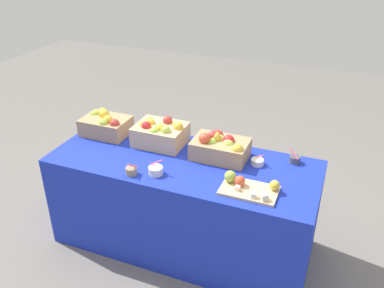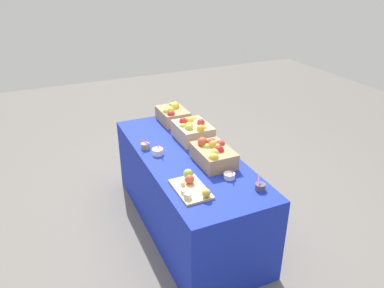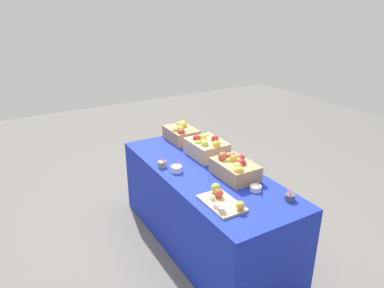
{
  "view_description": "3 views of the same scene",
  "coord_description": "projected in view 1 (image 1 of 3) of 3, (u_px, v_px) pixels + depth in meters",
  "views": [
    {
      "loc": [
        0.98,
        -2.27,
        2.2
      ],
      "look_at": [
        0.06,
        0.02,
        0.88
      ],
      "focal_mm": 38.06,
      "sensor_mm": 36.0,
      "label": 1
    },
    {
      "loc": [
        2.62,
        -1.13,
        2.25
      ],
      "look_at": [
        0.1,
        0.01,
        0.88
      ],
      "focal_mm": 34.85,
      "sensor_mm": 36.0,
      "label": 2
    },
    {
      "loc": [
        2.35,
        -1.5,
        2.11
      ],
      "look_at": [
        -0.2,
        -0.02,
        0.92
      ],
      "focal_mm": 33.54,
      "sensor_mm": 36.0,
      "label": 3
    }
  ],
  "objects": [
    {
      "name": "apple_crate_right",
      "position": [
        220.0,
        147.0,
        2.87
      ],
      "size": [
        0.39,
        0.27,
        0.2
      ],
      "color": "tan",
      "rests_on": "table"
    },
    {
      "name": "sample_bowl_extra",
      "position": [
        156.0,
        170.0,
        2.7
      ],
      "size": [
        0.1,
        0.1,
        0.11
      ],
      "color": "silver",
      "rests_on": "table"
    },
    {
      "name": "apple_crate_left",
      "position": [
        106.0,
        125.0,
        3.2
      ],
      "size": [
        0.36,
        0.26,
        0.19
      ],
      "color": "tan",
      "rests_on": "table"
    },
    {
      "name": "table",
      "position": [
        184.0,
        203.0,
        3.04
      ],
      "size": [
        1.9,
        0.76,
        0.74
      ],
      "primitive_type": "cube",
      "color": "#192DB7",
      "rests_on": "ground_plane"
    },
    {
      "name": "ground_plane",
      "position": [
        184.0,
        241.0,
        3.22
      ],
      "size": [
        10.0,
        10.0,
        0.0
      ],
      "primitive_type": "plane",
      "color": "slate"
    },
    {
      "name": "cutting_board_front",
      "position": [
        248.0,
        186.0,
        2.53
      ],
      "size": [
        0.35,
        0.22,
        0.09
      ],
      "color": "#D1B284",
      "rests_on": "table"
    },
    {
      "name": "apple_crate_middle",
      "position": [
        160.0,
        133.0,
        3.06
      ],
      "size": [
        0.37,
        0.29,
        0.2
      ],
      "color": "tan",
      "rests_on": "table"
    },
    {
      "name": "sample_bowl_near",
      "position": [
        131.0,
        171.0,
        2.7
      ],
      "size": [
        0.08,
        0.08,
        0.1
      ],
      "color": "gray",
      "rests_on": "table"
    },
    {
      "name": "sample_bowl_mid",
      "position": [
        257.0,
        162.0,
        2.81
      ],
      "size": [
        0.09,
        0.09,
        0.09
      ],
      "color": "silver",
      "rests_on": "table"
    },
    {
      "name": "sample_bowl_far",
      "position": [
        295.0,
        159.0,
        2.83
      ],
      "size": [
        0.08,
        0.08,
        0.1
      ],
      "color": "#4C4C51",
      "rests_on": "table"
    }
  ]
}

